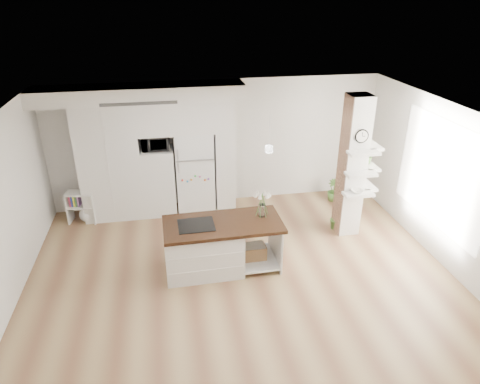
# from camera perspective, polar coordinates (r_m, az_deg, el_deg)

# --- Properties ---
(floor) EXTENTS (7.00, 6.00, 0.01)m
(floor) POSITION_cam_1_polar(r_m,az_deg,el_deg) (7.21, 0.29, -11.57)
(floor) COLOR tan
(floor) RESTS_ON ground
(room) EXTENTS (7.04, 6.04, 2.72)m
(room) POSITION_cam_1_polar(r_m,az_deg,el_deg) (6.27, 0.33, 2.08)
(room) COLOR white
(room) RESTS_ON ground
(cabinet_wall) EXTENTS (4.00, 0.71, 2.70)m
(cabinet_wall) POSITION_cam_1_polar(r_m,az_deg,el_deg) (8.80, -12.31, 6.10)
(cabinet_wall) COLOR silver
(cabinet_wall) RESTS_ON floor
(refrigerator) EXTENTS (0.78, 0.69, 1.75)m
(refrigerator) POSITION_cam_1_polar(r_m,az_deg,el_deg) (9.04, -6.10, 2.81)
(refrigerator) COLOR white
(refrigerator) RESTS_ON floor
(column) EXTENTS (0.69, 0.90, 2.70)m
(column) POSITION_cam_1_polar(r_m,az_deg,el_deg) (8.17, 15.46, 3.07)
(column) COLOR silver
(column) RESTS_ON floor
(window) EXTENTS (0.00, 2.40, 2.40)m
(window) POSITION_cam_1_polar(r_m,az_deg,el_deg) (8.01, 25.20, 2.17)
(window) COLOR white
(window) RESTS_ON room
(pendant_light) EXTENTS (0.12, 0.12, 0.10)m
(pendant_light) POSITION_cam_1_polar(r_m,az_deg,el_deg) (6.80, 14.39, 5.58)
(pendant_light) COLOR white
(pendant_light) RESTS_ON room
(kitchen_island) EXTENTS (1.96, 0.96, 1.45)m
(kitchen_island) POSITION_cam_1_polar(r_m,az_deg,el_deg) (7.22, -3.99, -7.15)
(kitchen_island) COLOR silver
(kitchen_island) RESTS_ON floor
(bookshelf) EXTENTS (0.61, 0.41, 0.66)m
(bookshelf) POSITION_cam_1_polar(r_m,az_deg,el_deg) (9.27, -20.11, -2.10)
(bookshelf) COLOR silver
(bookshelf) RESTS_ON floor
(floor_plant_a) EXTENTS (0.29, 0.25, 0.48)m
(floor_plant_a) POSITION_cam_1_polar(r_m,az_deg,el_deg) (8.69, 12.75, -3.37)
(floor_plant_a) COLOR #497830
(floor_plant_a) RESTS_ON floor
(floor_plant_b) EXTENTS (0.31, 0.31, 0.50)m
(floor_plant_b) POSITION_cam_1_polar(r_m,az_deg,el_deg) (9.81, 12.36, 0.22)
(floor_plant_b) COLOR #497830
(floor_plant_b) RESTS_ON floor
(microwave) EXTENTS (0.54, 0.37, 0.30)m
(microwave) POSITION_cam_1_polar(r_m,az_deg,el_deg) (8.73, -11.21, 6.49)
(microwave) COLOR #2D2D2D
(microwave) RESTS_ON cabinet_wall
(shelf_plant) EXTENTS (0.27, 0.23, 0.30)m
(shelf_plant) POSITION_cam_1_polar(r_m,az_deg,el_deg) (8.36, 16.68, 4.70)
(shelf_plant) COLOR #497830
(shelf_plant) RESTS_ON column
(decor_bowl) EXTENTS (0.22, 0.22, 0.05)m
(decor_bowl) POSITION_cam_1_polar(r_m,az_deg,el_deg) (8.09, 15.33, 0.12)
(decor_bowl) COLOR white
(decor_bowl) RESTS_ON column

